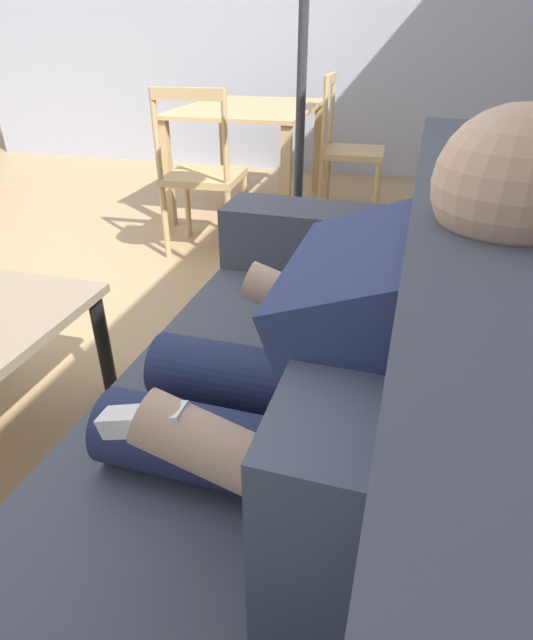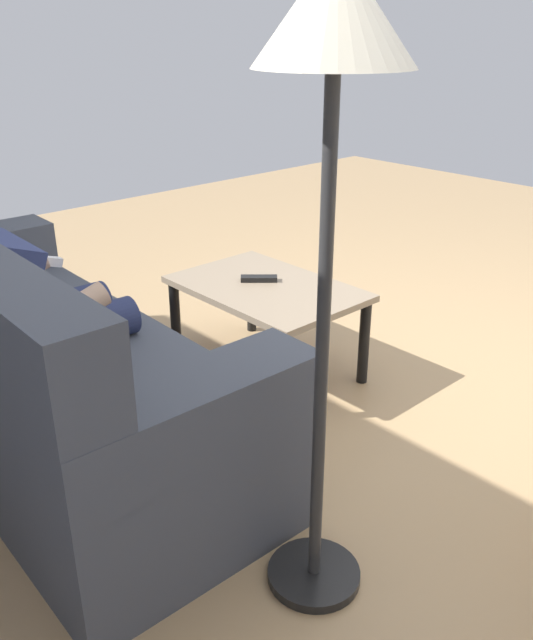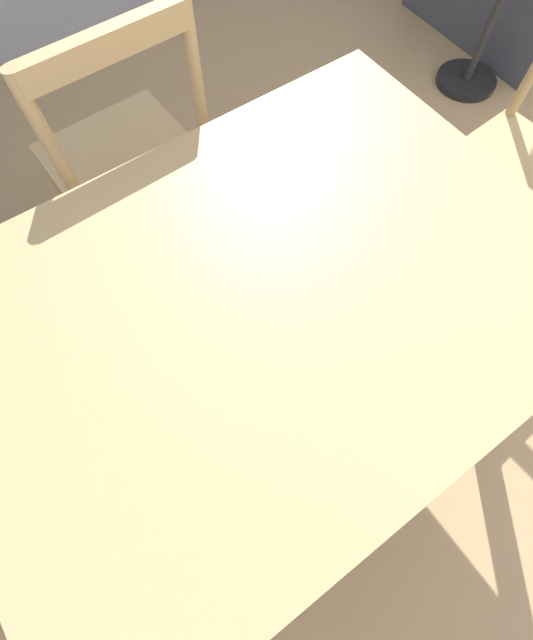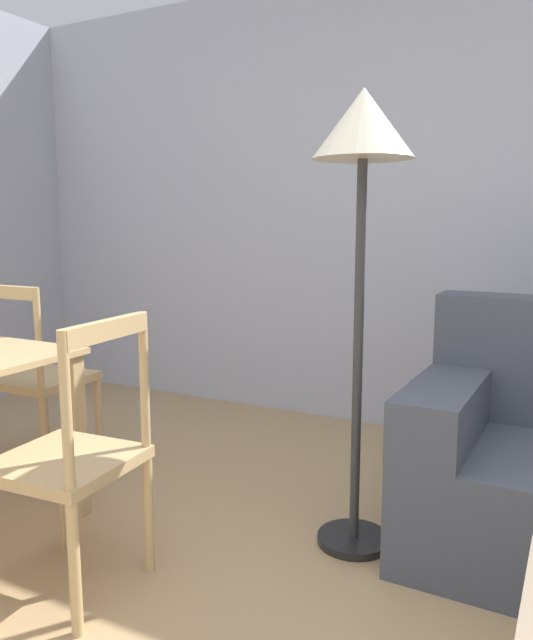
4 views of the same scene
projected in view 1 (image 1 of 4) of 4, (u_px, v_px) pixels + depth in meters
The scene contains 7 objects.
ground_plane at pixel (23, 317), 2.37m from camera, with size 8.53×8.53×0.00m, color tan.
wall_side at pixel (233, 13), 4.44m from camera, with size 0.12×5.45×2.64m, color #ABB0BE.
couch at pixel (296, 480), 1.07m from camera, with size 2.13×0.90×0.93m.
person_lounging at pixel (305, 391), 0.96m from camera, with size 0.60×0.95×1.09m.
dining_table at pixel (250, 122), 3.59m from camera, with size 1.24×0.91×0.72m.
dining_chair_near_wall at pixel (349, 151), 3.51m from camera, with size 0.43×0.43×0.94m.
dining_chair_facing_couch at pixel (203, 176), 2.88m from camera, with size 0.45×0.45×0.93m.
Camera 1 is at (1.69, 1.65, 1.17)m, focal length 28.09 mm.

